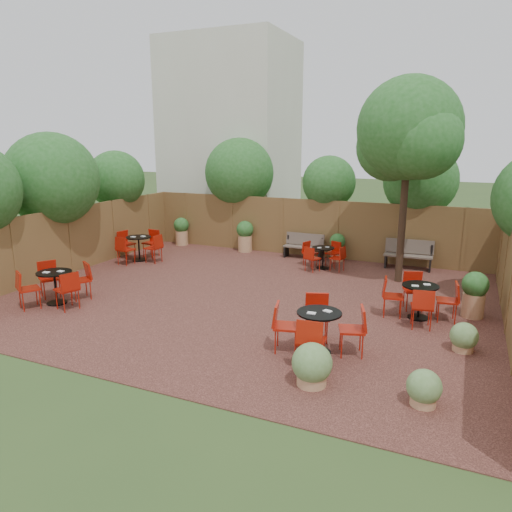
% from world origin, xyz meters
% --- Properties ---
extents(ground, '(80.00, 80.00, 0.00)m').
position_xyz_m(ground, '(0.00, 0.00, 0.00)').
color(ground, '#354F23').
rests_on(ground, ground).
extents(courtyard_paving, '(12.00, 10.00, 0.02)m').
position_xyz_m(courtyard_paving, '(0.00, 0.00, 0.01)').
color(courtyard_paving, '#341B15').
rests_on(courtyard_paving, ground).
extents(fence_back, '(12.00, 0.08, 2.00)m').
position_xyz_m(fence_back, '(0.00, 5.00, 1.00)').
color(fence_back, brown).
rests_on(fence_back, ground).
extents(fence_left, '(0.08, 10.00, 2.00)m').
position_xyz_m(fence_left, '(-6.00, 0.00, 1.00)').
color(fence_left, brown).
rests_on(fence_left, ground).
extents(neighbour_building, '(5.00, 4.00, 8.00)m').
position_xyz_m(neighbour_building, '(-4.50, 8.00, 4.00)').
color(neighbour_building, beige).
rests_on(neighbour_building, ground).
extents(overhang_foliage, '(15.69, 10.75, 2.79)m').
position_xyz_m(overhang_foliage, '(-2.36, 2.35, 2.74)').
color(overhang_foliage, '#215A1D').
rests_on(overhang_foliage, ground).
extents(courtyard_tree, '(2.88, 2.80, 5.66)m').
position_xyz_m(courtyard_tree, '(3.34, 3.03, 4.12)').
color(courtyard_tree, black).
rests_on(courtyard_tree, courtyard_paving).
extents(park_bench_left, '(1.37, 0.46, 0.84)m').
position_xyz_m(park_bench_left, '(-0.03, 4.62, 0.45)').
color(park_bench_left, brown).
rests_on(park_bench_left, courtyard_paving).
extents(park_bench_right, '(1.50, 0.54, 0.91)m').
position_xyz_m(park_bench_right, '(3.43, 4.62, 0.49)').
color(park_bench_right, brown).
rests_on(park_bench_right, courtyard_paving).
extents(bistro_tables, '(10.87, 7.64, 0.96)m').
position_xyz_m(bistro_tables, '(-0.46, -0.20, 0.49)').
color(bistro_tables, black).
rests_on(bistro_tables, courtyard_paving).
extents(planters, '(10.92, 4.50, 1.12)m').
position_xyz_m(planters, '(-0.39, 3.65, 0.59)').
color(planters, tan).
rests_on(planters, courtyard_paving).
extents(low_shrubs, '(2.89, 3.05, 0.73)m').
position_xyz_m(low_shrubs, '(3.86, -3.14, 0.33)').
color(low_shrubs, tan).
rests_on(low_shrubs, courtyard_paving).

